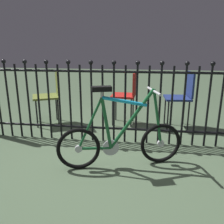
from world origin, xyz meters
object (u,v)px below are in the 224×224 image
object	(u,v)px
chair_red	(128,92)
chair_navy	(183,94)
chair_olive	(51,92)
bicycle	(120,139)

from	to	relation	value
chair_red	chair_navy	world-z (taller)	chair_navy
chair_olive	chair_navy	distance (m)	2.13
chair_olive	chair_red	bearing A→B (deg)	6.16
chair_olive	bicycle	bearing A→B (deg)	-45.52
bicycle	chair_navy	bearing A→B (deg)	58.99
bicycle	chair_olive	bearing A→B (deg)	134.48
chair_red	chair_navy	size ratio (longest dim) A/B	0.98
chair_navy	chair_red	bearing A→B (deg)	176.63
chair_red	chair_olive	xyz separation A→B (m)	(-1.27, -0.14, -0.01)
chair_olive	chair_navy	xyz separation A→B (m)	(2.13, 0.09, 0.02)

